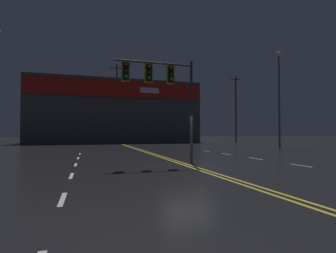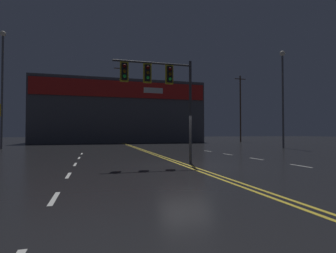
# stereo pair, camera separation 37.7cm
# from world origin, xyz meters

# --- Properties ---
(ground_plane) EXTENTS (200.00, 200.00, 0.00)m
(ground_plane) POSITION_xyz_m (0.00, 0.00, 0.00)
(ground_plane) COLOR black
(road_markings) EXTENTS (15.73, 60.00, 0.01)m
(road_markings) POSITION_xyz_m (1.05, -1.78, 0.00)
(road_markings) COLOR gold
(road_markings) RESTS_ON ground
(traffic_signal_median) EXTENTS (4.13, 0.36, 5.42)m
(traffic_signal_median) POSITION_xyz_m (-1.25, 0.62, 4.23)
(traffic_signal_median) COLOR #38383D
(traffic_signal_median) RESTS_ON ground
(streetlight_far_median) EXTENTS (0.56, 0.56, 10.44)m
(streetlight_far_median) POSITION_xyz_m (15.03, 11.20, 6.57)
(streetlight_far_median) COLOR #59595E
(streetlight_far_median) RESTS_ON ground
(building_backdrop) EXTENTS (27.91, 10.23, 10.40)m
(building_backdrop) POSITION_xyz_m (0.00, 34.57, 5.22)
(building_backdrop) COLOR #4C4C51
(building_backdrop) RESTS_ON ground
(utility_pole_row) EXTENTS (44.95, 0.26, 12.71)m
(utility_pole_row) POSITION_xyz_m (-0.18, 30.48, 6.47)
(utility_pole_row) COLOR #4C3828
(utility_pole_row) RESTS_ON ground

